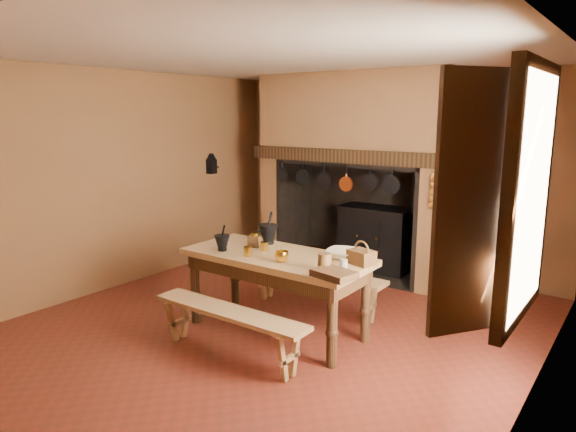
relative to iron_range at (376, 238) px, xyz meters
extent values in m
plane|color=#5E2016|center=(0.04, -2.45, -0.48)|extent=(5.50, 5.50, 0.00)
plane|color=silver|center=(0.04, -2.45, 2.32)|extent=(5.50, 5.50, 0.00)
cube|color=brown|center=(0.04, 0.30, 0.92)|extent=(5.00, 0.02, 2.80)
cube|color=brown|center=(-2.46, -2.45, 0.92)|extent=(0.02, 5.50, 2.80)
cube|color=brown|center=(2.54, -2.45, 0.92)|extent=(0.02, 5.50, 2.80)
cube|color=brown|center=(-1.51, -0.15, 0.92)|extent=(0.30, 0.90, 2.80)
cube|color=brown|center=(0.99, -0.15, 0.92)|extent=(0.30, 0.90, 2.80)
cube|color=brown|center=(-0.26, -0.15, 1.72)|extent=(2.20, 0.90, 1.20)
cube|color=black|center=(-0.26, -0.55, 1.21)|extent=(2.95, 0.22, 0.18)
cube|color=black|center=(-0.26, 0.27, 0.32)|extent=(2.20, 0.06, 1.60)
cube|color=black|center=(-0.26, -0.15, -0.47)|extent=(2.20, 0.90, 0.02)
cube|color=black|center=(-0.01, 0.00, -0.03)|extent=(1.00, 0.50, 0.90)
cube|color=black|center=(-0.01, -0.02, 0.44)|extent=(1.04, 0.54, 0.04)
cube|color=black|center=(-0.01, -0.26, 0.07)|extent=(0.35, 0.02, 0.45)
cylinder|color=black|center=(0.54, 0.00, 0.77)|extent=(0.10, 0.10, 0.70)
cylinder|color=gold|center=(-0.16, -0.28, 0.07)|extent=(0.03, 0.03, 0.03)
cylinder|color=gold|center=(0.14, -0.28, 0.07)|extent=(0.03, 0.03, 0.03)
cylinder|color=gold|center=(-1.01, -0.15, -0.38)|extent=(0.40, 0.40, 0.20)
cylinder|color=gold|center=(-0.96, -0.40, -0.39)|extent=(0.34, 0.34, 0.18)
cube|color=black|center=(-1.21, -0.05, -0.40)|extent=(0.18, 0.18, 0.16)
cone|color=brown|center=(1.22, -0.66, 0.90)|extent=(0.20, 0.20, 0.35)
cube|color=white|center=(2.52, -2.85, 1.22)|extent=(0.02, 1.00, 1.60)
cube|color=#3C2413|center=(2.49, -2.85, 2.06)|extent=(0.08, 1.16, 0.08)
cube|color=#3C2413|center=(2.49, -2.85, 0.38)|extent=(0.08, 1.16, 0.08)
cube|color=#3C2413|center=(2.29, -3.53, 1.22)|extent=(0.29, 0.39, 1.60)
cube|color=#3C2413|center=(2.29, -2.17, 1.22)|extent=(0.29, 0.39, 1.60)
cube|color=black|center=(-2.38, -0.90, 0.97)|extent=(0.12, 0.12, 0.22)
cone|color=black|center=(-2.38, -0.90, 1.12)|extent=(0.16, 0.16, 0.10)
cylinder|color=black|center=(-2.29, -0.90, 0.97)|extent=(0.12, 0.02, 0.02)
cube|color=tan|center=(0.14, -2.57, 0.32)|extent=(1.94, 0.86, 0.06)
cube|color=#3C2413|center=(0.14, -2.57, 0.22)|extent=(1.81, 0.73, 0.15)
cylinder|color=#3C2413|center=(-0.72, -2.89, -0.10)|extent=(0.10, 0.10, 0.78)
cylinder|color=#3C2413|center=(1.00, -2.89, -0.10)|extent=(0.10, 0.10, 0.78)
cylinder|color=#3C2413|center=(-0.72, -2.24, -0.10)|extent=(0.10, 0.10, 0.78)
cylinder|color=#3C2413|center=(1.00, -2.24, -0.10)|extent=(0.10, 0.10, 0.78)
cube|color=tan|center=(0.14, -3.30, -0.03)|extent=(1.68, 0.29, 0.04)
cube|color=tan|center=(0.14, -1.84, -0.02)|extent=(1.72, 0.30, 0.04)
cylinder|color=black|center=(-0.19, -2.29, 0.37)|extent=(0.13, 0.13, 0.04)
cone|color=black|center=(-0.19, -2.29, 0.48)|extent=(0.22, 0.22, 0.18)
cylinder|color=black|center=(-0.16, -2.29, 0.63)|extent=(0.09, 0.05, 0.18)
cylinder|color=black|center=(-0.40, -2.80, 0.37)|extent=(0.10, 0.10, 0.03)
cone|color=black|center=(-0.40, -2.80, 0.45)|extent=(0.16, 0.16, 0.13)
cylinder|color=black|center=(-0.38, -2.80, 0.57)|extent=(0.07, 0.03, 0.13)
cube|color=#3C2413|center=(-0.23, -2.47, 0.42)|extent=(0.16, 0.16, 0.12)
cylinder|color=gold|center=(-0.23, -2.47, 0.49)|extent=(0.09, 0.09, 0.03)
cylinder|color=black|center=(-0.18, -2.47, 0.53)|extent=(0.10, 0.05, 0.03)
cylinder|color=gold|center=(-0.05, -2.79, 0.40)|extent=(0.10, 0.10, 0.10)
cylinder|color=gold|center=(-0.04, -2.55, 0.40)|extent=(0.11, 0.11, 0.09)
imported|color=beige|center=(0.77, -2.30, 0.40)|extent=(0.40, 0.40, 0.08)
cylinder|color=brown|center=(0.83, -2.76, 0.44)|extent=(0.14, 0.14, 0.16)
cylinder|color=beige|center=(1.01, -2.72, 0.42)|extent=(0.07, 0.07, 0.12)
cube|color=#503118|center=(1.01, -2.38, 0.42)|extent=(0.28, 0.24, 0.13)
torus|color=#503118|center=(1.01, -2.38, 0.49)|extent=(0.19, 0.08, 0.19)
cube|color=#3C2413|center=(1.01, -2.88, 0.39)|extent=(0.40, 0.32, 0.06)
imported|color=gold|center=(0.35, -2.77, 0.41)|extent=(0.16, 0.16, 0.11)
camera|label=1|loc=(3.19, -6.58, 1.75)|focal=32.00mm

